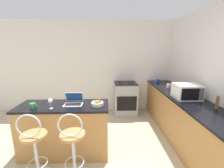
% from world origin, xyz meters
% --- Properties ---
extents(wall_back, '(12.00, 0.06, 2.60)m').
position_xyz_m(wall_back, '(0.00, 2.76, 1.30)').
color(wall_back, silver).
rests_on(wall_back, ground_plane).
extents(breakfast_bar, '(1.50, 0.58, 0.90)m').
position_xyz_m(breakfast_bar, '(-0.42, 0.75, 0.45)').
color(breakfast_bar, '#B27C42').
rests_on(breakfast_bar, ground_plane).
extents(counter_right, '(0.65, 3.26, 0.90)m').
position_xyz_m(counter_right, '(1.84, 1.11, 0.45)').
color(counter_right, '#B27C42').
rests_on(counter_right, ground_plane).
extents(bar_stool_near, '(0.40, 0.40, 1.03)m').
position_xyz_m(bar_stool_near, '(-0.68, 0.19, 0.48)').
color(bar_stool_near, silver).
rests_on(bar_stool_near, ground_plane).
extents(bar_stool_far, '(0.40, 0.40, 1.03)m').
position_xyz_m(bar_stool_far, '(-0.16, 0.19, 0.48)').
color(bar_stool_far, silver).
rests_on(bar_stool_far, ground_plane).
extents(laptop, '(0.31, 0.26, 0.19)m').
position_xyz_m(laptop, '(-0.26, 0.80, 0.95)').
color(laptop, silver).
rests_on(laptop, breakfast_bar).
extents(microwave, '(0.44, 0.40, 0.27)m').
position_xyz_m(microwave, '(1.80, 1.03, 1.04)').
color(microwave, white).
rests_on(microwave, counter_right).
extents(toaster, '(0.19, 0.26, 0.20)m').
position_xyz_m(toaster, '(1.85, 1.52, 1.00)').
color(toaster, red).
rests_on(toaster, counter_right).
extents(stove_range, '(0.62, 0.61, 0.91)m').
position_xyz_m(stove_range, '(0.82, 2.40, 0.45)').
color(stove_range, '#9EA3A8').
rests_on(stove_range, ground_plane).
extents(mug_white, '(0.10, 0.08, 0.10)m').
position_xyz_m(mug_white, '(1.78, 1.81, 0.95)').
color(mug_white, white).
rests_on(mug_white, counter_right).
extents(mug_blue, '(0.10, 0.09, 0.09)m').
position_xyz_m(mug_blue, '(1.73, 2.47, 0.95)').
color(mug_blue, '#2D51AD').
rests_on(mug_blue, counter_right).
extents(mug_green, '(0.10, 0.09, 0.09)m').
position_xyz_m(mug_green, '(-0.85, 0.61, 0.95)').
color(mug_green, '#338447').
rests_on(mug_green, breakfast_bar).
extents(wine_glass_tall, '(0.07, 0.07, 0.17)m').
position_xyz_m(wine_glass_tall, '(-0.57, 0.59, 1.02)').
color(wine_glass_tall, silver).
rests_on(wine_glass_tall, breakfast_bar).
extents(pepper_mill, '(0.05, 0.05, 0.21)m').
position_xyz_m(pepper_mill, '(2.01, 0.51, 1.00)').
color(pepper_mill, brown).
rests_on(pepper_mill, counter_right).
extents(fruit_bowl, '(0.20, 0.20, 0.10)m').
position_xyz_m(fruit_bowl, '(0.15, 0.71, 0.94)').
color(fruit_bowl, silver).
rests_on(fruit_bowl, breakfast_bar).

